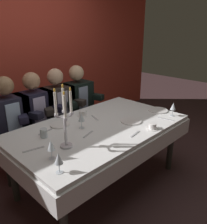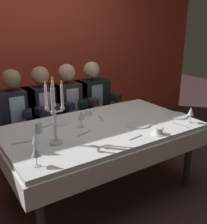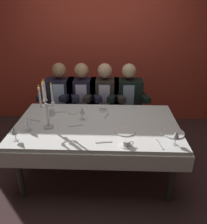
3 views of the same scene
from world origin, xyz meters
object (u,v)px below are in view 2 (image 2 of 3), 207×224
(wine_glass_3, at_px, (36,151))
(seated_diner_1, at_px, (42,108))
(candelabra, at_px, (55,115))
(wine_glass_0, at_px, (36,139))
(wine_glass_2, at_px, (81,116))
(wine_glass_1, at_px, (191,112))
(coffee_cup_1, at_px, (158,131))
(dining_table, at_px, (102,137))
(dinner_plate_2, at_px, (176,115))
(dinner_plate_1, at_px, (61,122))
(water_tumbler_0, at_px, (39,128))
(seated_diner_3, at_px, (92,100))
(coffee_cup_0, at_px, (89,113))
(seated_diner_2, at_px, (68,104))
(seated_diner_0, at_px, (15,113))
(dinner_plate_0, at_px, (138,124))

(wine_glass_3, height_order, seated_diner_1, seated_diner_1)
(candelabra, bearing_deg, wine_glass_0, -160.09)
(candelabra, distance_m, wine_glass_2, 0.44)
(wine_glass_1, bearing_deg, coffee_cup_1, -175.27)
(dining_table, xyz_separation_m, wine_glass_2, (-0.18, 0.09, 0.23))
(candelabra, bearing_deg, dinner_plate_2, -3.40)
(dinner_plate_1, relative_size, water_tumbler_0, 2.33)
(wine_glass_1, height_order, seated_diner_3, seated_diner_3)
(wine_glass_2, bearing_deg, water_tumbler_0, 166.51)
(coffee_cup_0, xyz_separation_m, seated_diner_2, (0.01, 0.53, -0.03))
(wine_glass_0, bearing_deg, dinner_plate_1, 49.02)
(dining_table, relative_size, wine_glass_3, 11.83)
(wine_glass_1, relative_size, coffee_cup_1, 1.24)
(water_tumbler_0, distance_m, seated_diner_3, 1.21)
(candelabra, bearing_deg, wine_glass_1, -12.45)
(dining_table, bearing_deg, coffee_cup_1, -54.52)
(dinner_plate_1, bearing_deg, water_tumbler_0, -155.54)
(dining_table, bearing_deg, seated_diner_0, 124.33)
(wine_glass_0, relative_size, wine_glass_2, 1.00)
(dinner_plate_0, bearing_deg, coffee_cup_0, 116.78)
(water_tumbler_0, height_order, seated_diner_0, seated_diner_0)
(seated_diner_1, bearing_deg, dinner_plate_1, -92.43)
(candelabra, distance_m, dinner_plate_0, 0.90)
(wine_glass_0, relative_size, seated_diner_0, 0.13)
(seated_diner_3, bearing_deg, wine_glass_1, -73.24)
(dinner_plate_1, distance_m, seated_diner_2, 0.68)
(wine_glass_3, bearing_deg, dinner_plate_0, 11.13)
(candelabra, bearing_deg, seated_diner_1, 75.30)
(coffee_cup_0, distance_m, seated_diner_3, 0.64)
(dinner_plate_0, xyz_separation_m, wine_glass_3, (-1.13, -0.22, 0.11))
(coffee_cup_1, height_order, seated_diner_2, seated_diner_2)
(seated_diner_1, bearing_deg, wine_glass_3, -112.66)
(wine_glass_0, distance_m, coffee_cup_0, 0.97)
(candelabra, bearing_deg, wine_glass_3, -134.51)
(seated_diner_1, distance_m, seated_diner_3, 0.69)
(water_tumbler_0, bearing_deg, coffee_cup_0, 14.61)
(wine_glass_1, distance_m, wine_glass_3, 1.62)
(dining_table, relative_size, dinner_plate_0, 8.08)
(dining_table, bearing_deg, wine_glass_1, -27.30)
(coffee_cup_1, bearing_deg, seated_diner_1, 114.13)
(dinner_plate_1, relative_size, seated_diner_3, 0.17)
(dining_table, height_order, seated_diner_0, seated_diner_0)
(candelabra, relative_size, seated_diner_3, 0.46)
(seated_diner_0, distance_m, seated_diner_2, 0.67)
(dining_table, relative_size, seated_diner_3, 1.56)
(seated_diner_1, xyz_separation_m, seated_diner_2, (0.34, 0.00, 0.00))
(seated_diner_0, xyz_separation_m, seated_diner_3, (1.02, 0.00, 0.00))
(wine_glass_3, bearing_deg, dinner_plate_2, 6.68)
(wine_glass_0, bearing_deg, wine_glass_2, 26.87)
(wine_glass_2, xyz_separation_m, seated_diner_0, (-0.43, 0.79, -0.12))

